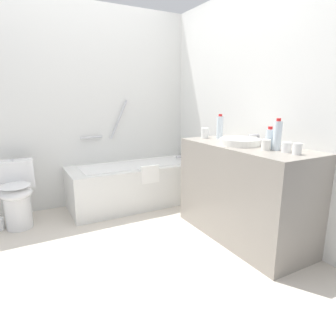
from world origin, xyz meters
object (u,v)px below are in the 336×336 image
at_px(drinking_glass_1, 287,147).
at_px(sink_faucet, 257,139).
at_px(sink_basin, 240,142).
at_px(bathtub, 136,183).
at_px(water_bottle_0, 269,139).
at_px(drinking_glass_2, 205,133).
at_px(drinking_glass_3, 266,145).
at_px(toilet, 16,194).
at_px(drinking_glass_0, 297,149).
at_px(water_bottle_2, 277,135).
at_px(water_bottle_1, 220,127).
at_px(soap_dish, 224,139).

bearing_deg(drinking_glass_1, sink_faucet, 72.45).
bearing_deg(sink_basin, bathtub, 111.99).
distance_m(water_bottle_0, drinking_glass_2, 0.79).
distance_m(bathtub, drinking_glass_3, 1.75).
xyz_separation_m(toilet, sink_basin, (1.80, -1.21, 0.56)).
bearing_deg(sink_basin, drinking_glass_3, -90.63).
bearing_deg(drinking_glass_1, drinking_glass_0, -93.69).
relative_size(sink_faucet, drinking_glass_3, 1.77).
bearing_deg(drinking_glass_3, drinking_glass_1, -64.15).
height_order(toilet, drinking_glass_1, drinking_glass_1).
bearing_deg(sink_faucet, water_bottle_2, -111.67).
relative_size(bathtub, drinking_glass_0, 18.91).
distance_m(sink_faucet, water_bottle_0, 0.30).
distance_m(sink_faucet, water_bottle_1, 0.42).
bearing_deg(bathtub, sink_basin, -68.01).
height_order(sink_basin, water_bottle_2, water_bottle_2).
bearing_deg(water_bottle_0, drinking_glass_0, -92.32).
bearing_deg(water_bottle_2, drinking_glass_3, 150.10).
relative_size(drinking_glass_3, soap_dish, 0.95).
bearing_deg(drinking_glass_1, drinking_glass_2, 94.50).
distance_m(water_bottle_2, drinking_glass_3, 0.11).
xyz_separation_m(bathtub, sink_faucet, (0.71, -1.24, 0.65)).
bearing_deg(soap_dish, bathtub, 120.38).
bearing_deg(water_bottle_1, drinking_glass_2, 126.53).
xyz_separation_m(drinking_glass_0, soap_dish, (0.00, 0.83, -0.03)).
relative_size(sink_basin, soap_dish, 3.99).
height_order(water_bottle_0, soap_dish, water_bottle_0).
height_order(water_bottle_2, drinking_glass_2, water_bottle_2).
distance_m(water_bottle_1, drinking_glass_0, 0.94).
xyz_separation_m(water_bottle_2, soap_dish, (-0.01, 0.63, -0.11)).
bearing_deg(toilet, bathtub, 93.76).
distance_m(sink_basin, sink_faucet, 0.21).
relative_size(sink_basin, water_bottle_2, 1.42).
bearing_deg(drinking_glass_2, drinking_glass_1, -85.50).
xyz_separation_m(sink_basin, drinking_glass_1, (0.06, -0.44, 0.01)).
bearing_deg(soap_dish, drinking_glass_1, -89.54).
height_order(drinking_glass_3, soap_dish, drinking_glass_3).
xyz_separation_m(sink_basin, drinking_glass_0, (0.06, -0.54, 0.01)).
bearing_deg(toilet, drinking_glass_0, 49.02).
bearing_deg(toilet, soap_dish, 65.94).
height_order(bathtub, water_bottle_0, bathtub).
bearing_deg(drinking_glass_2, water_bottle_1, -53.47).
xyz_separation_m(drinking_glass_1, drinking_glass_2, (-0.08, 0.96, 0.01)).
distance_m(drinking_glass_0, drinking_glass_1, 0.10).
height_order(toilet, sink_basin, sink_basin).
relative_size(bathtub, drinking_glass_3, 18.51).
distance_m(toilet, sink_basin, 2.24).
bearing_deg(sink_faucet, soap_dish, 117.10).
height_order(sink_faucet, soap_dish, sink_faucet).
height_order(bathtub, water_bottle_1, bathtub).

